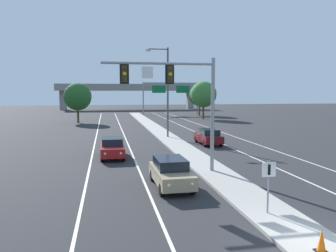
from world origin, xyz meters
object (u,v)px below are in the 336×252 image
Objects in this scene: highway_sign_gantry at (171,88)px; tree_far_right_b at (203,94)px; car_oncoming_tan at (171,172)px; car_receding_darkred at (208,136)px; overhead_signal_mast at (178,90)px; street_lamp_median at (166,87)px; traffic_cone_median_nose at (322,241)px; median_sign_post at (269,179)px; car_oncoming_red at (112,147)px; tree_far_left_c at (78,97)px; tree_far_right_c at (200,95)px.

highway_sign_gantry is 15.25m from tree_far_right_b.
car_oncoming_tan is 1.00× the size of car_receding_darkred.
overhead_signal_mast is at bearing -108.41° from tree_far_right_b.
street_lamp_median is 13.51× the size of traffic_cone_median_nose.
street_lamp_median is at bearing 89.90° from median_sign_post.
car_oncoming_tan and car_receding_darkred have the same top height.
median_sign_post is at bearing -103.39° from tree_far_right_b.
car_receding_darkred is at bearing 64.13° from overhead_signal_mast.
overhead_signal_mast is 44.86m from tree_far_right_b.
median_sign_post is 51.95m from tree_far_right_b.
car_oncoming_tan is 6.08× the size of traffic_cone_median_nose.
tree_far_right_b reaches higher than car_oncoming_red.
car_receding_darkred is 46.52m from highway_sign_gantry.
tree_far_right_c is at bearing 28.24° from tree_far_left_c.
tree_far_left_c is (-11.34, 46.60, 2.85)m from median_sign_post.
tree_far_left_c is (-14.70, 27.35, 3.61)m from car_receding_darkred.
tree_far_left_c is (-11.39, 21.84, -1.36)m from street_lamp_median.
tree_far_right_b reaches higher than car_receding_darkred.
traffic_cone_median_nose is at bearing -79.14° from overhead_signal_mast.
tree_far_right_b is (23.35, 3.84, 0.35)m from tree_far_left_c.
tree_far_right_c is (17.15, 55.10, 3.67)m from car_oncoming_tan.
traffic_cone_median_nose is (-3.32, -22.81, -0.31)m from car_receding_darkred.
car_oncoming_tan is 57.82m from tree_far_right_c.
overhead_signal_mast reaches higher than car_oncoming_tan.
car_oncoming_red is at bearing -151.97° from car_receding_darkred.
car_oncoming_red is 10.80m from car_receding_darkred.
traffic_cone_median_nose is at bearing -70.71° from car_oncoming_red.
street_lamp_median is at bearing 82.56° from overhead_signal_mast.
tree_far_right_c is (5.59, -4.99, -1.68)m from highway_sign_gantry.
overhead_signal_mast is 1.06× the size of tree_far_left_c.
tree_far_right_b is at bearing 9.34° from tree_far_left_c.
tree_far_left_c is 0.93× the size of tree_far_right_b.
highway_sign_gantry reaches higher than car_oncoming_red.
highway_sign_gantry is (10.56, 57.32, 0.84)m from overhead_signal_mast.
median_sign_post is at bearing 90.51° from traffic_cone_median_nose.
highway_sign_gantry is at bearing 79.11° from car_oncoming_tan.
car_oncoming_red is 0.34× the size of highway_sign_gantry.
tree_far_left_c is at bearing 101.15° from car_oncoming_tan.
street_lamp_median is 8.13m from car_receding_darkred.
street_lamp_median is 1.46× the size of tree_far_right_c.
car_receding_darkred is (3.31, -5.51, -4.97)m from street_lamp_median.
highway_sign_gantry is 1.96× the size of tree_far_left_c.
tree_far_right_c is (13.99, 60.20, 2.90)m from median_sign_post.
tree_far_right_c reaches higher than median_sign_post.
car_oncoming_red is at bearing 109.29° from traffic_cone_median_nose.
tree_far_right_c is (20.16, 46.03, 3.67)m from car_oncoming_red.
car_receding_darkred reaches higher than traffic_cone_median_nose.
car_receding_darkred is 6.06× the size of traffic_cone_median_nose.
overhead_signal_mast is 1.60× the size of car_oncoming_tan.
tree_far_right_b is 9.97m from tree_far_right_c.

